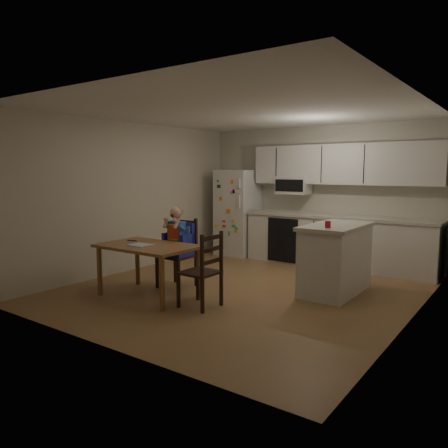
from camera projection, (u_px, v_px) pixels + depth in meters
room at (262, 201)px, 6.49m from camera, size 4.52×5.01×2.51m
refrigerator at (238, 213)px, 8.78m from camera, size 0.72×0.70×1.70m
kitchen_run at (337, 217)px, 7.67m from camera, size 3.37×0.62×2.15m
kitchen_island at (336, 258)px, 6.06m from camera, size 0.68×1.30×0.96m
red_cup at (328, 224)px, 5.64m from camera, size 0.07×0.07×0.09m
dining_table at (148, 252)px, 5.85m from camera, size 1.32×0.85×0.71m
napkin at (140, 245)px, 5.79m from camera, size 0.29×0.25×0.01m
toddler_spoon at (131, 240)px, 6.16m from camera, size 0.12×0.06×0.02m
chair_booster at (179, 238)px, 6.34m from camera, size 0.45×0.45×1.18m
chair_side at (206, 265)px, 5.35m from camera, size 0.42×0.42×0.95m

